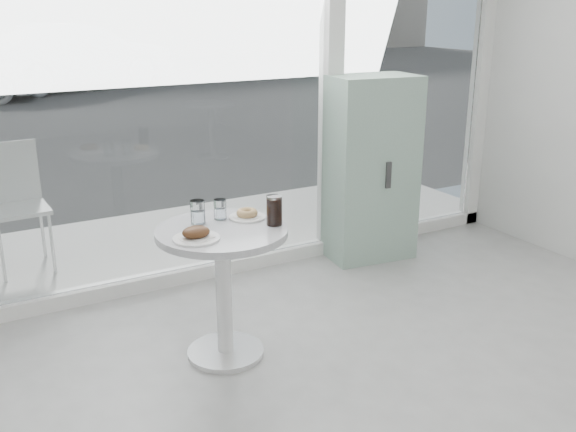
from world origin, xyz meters
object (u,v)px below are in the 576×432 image
car_silver (75,57)px  plate_donut (247,215)px  main_table (223,266)px  water_tumbler_a (198,213)px  mint_cabinet (370,169)px  patio_chair (16,198)px  plate_fritter (197,234)px  cola_glass (274,211)px  water_tumbler_b (220,210)px

car_silver → plate_donut: bearing=153.8°
main_table → car_silver: 13.25m
plate_donut → water_tumbler_a: water_tumbler_a is taller
main_table → mint_cabinet: size_ratio=0.54×
patio_chair → mint_cabinet: bearing=-23.6°
plate_fritter → patio_chair: bearing=108.5°
plate_fritter → cola_glass: cola_glass is taller
patio_chair → water_tumbler_a: size_ratio=7.03×
mint_cabinet → car_silver: car_silver is taller
main_table → water_tumbler_b: bearing=68.7°
patio_chair → cola_glass: patio_chair is taller
mint_cabinet → plate_donut: mint_cabinet is taller
plate_fritter → water_tumbler_b: water_tumbler_b is taller
water_tumbler_b → water_tumbler_a: bearing=-174.7°
main_table → water_tumbler_a: 0.32m
patio_chair → plate_fritter: patio_chair is taller
plate_donut → water_tumbler_b: bearing=156.0°
plate_donut → water_tumbler_b: 0.15m
patio_chair → car_silver: size_ratio=0.20×
cola_glass → patio_chair: bearing=119.7°
mint_cabinet → patio_chair: (-2.47, 0.98, -0.14)m
main_table → plate_fritter: 0.32m
water_tumbler_a → plate_donut: bearing=-9.9°
plate_donut → patio_chair: bearing=120.2°
mint_cabinet → water_tumbler_a: 1.87m
main_table → patio_chair: (-0.83, 1.86, 0.03)m
water_tumbler_b → plate_fritter: bearing=-134.1°
main_table → water_tumbler_b: 0.32m
cola_glass → plate_donut: bearing=114.5°
car_silver → main_table: bearing=153.0°
main_table → cola_glass: 0.42m
main_table → cola_glass: (0.28, -0.09, 0.30)m
car_silver → plate_fritter: size_ratio=18.97×
water_tumbler_a → patio_chair: bearing=113.6°
plate_donut → cola_glass: 0.20m
mint_cabinet → plate_donut: bearing=-144.6°
patio_chair → main_table: bearing=-67.9°
plate_donut → cola_glass: bearing=-65.5°
patio_chair → water_tumbler_a: patio_chair is taller
car_silver → plate_donut: 13.13m
main_table → water_tumbler_b: size_ratio=6.73×
mint_cabinet → water_tumbler_b: bearing=-148.6°
patio_chair → water_tumbler_b: 1.94m
plate_donut → water_tumbler_a: 0.28m
water_tumbler_a → water_tumbler_b: bearing=5.3°
patio_chair → water_tumbler_b: (0.89, -1.70, 0.24)m
mint_cabinet → cola_glass: mint_cabinet is taller
plate_fritter → water_tumbler_b: size_ratio=2.13×
plate_fritter → water_tumbler_a: (0.10, 0.23, 0.03)m
water_tumbler_b → plate_donut: bearing=-24.0°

